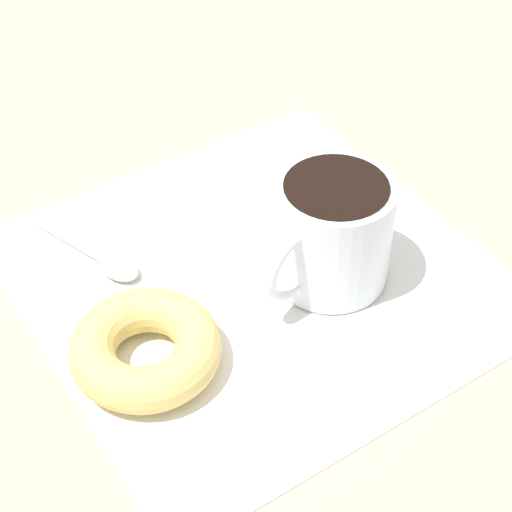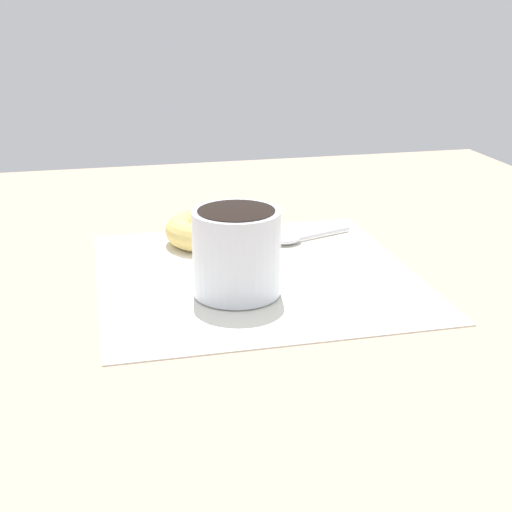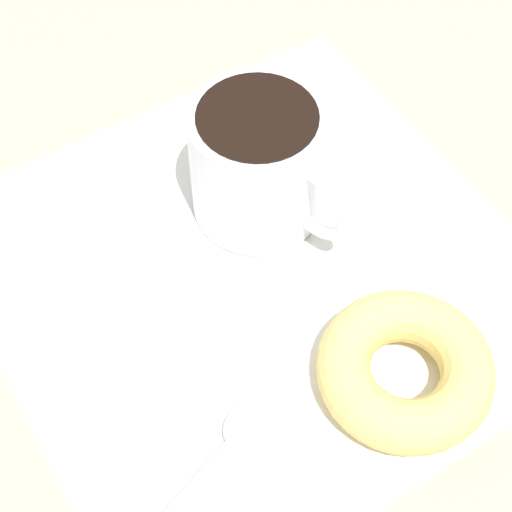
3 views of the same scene
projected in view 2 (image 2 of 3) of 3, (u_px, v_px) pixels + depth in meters
ground_plane at (241, 294)px, 76.91cm from camera, size 120.00×120.00×2.00cm
napkin at (256, 274)px, 79.26cm from camera, size 34.71×34.71×0.30cm
coffee_cup at (236, 250)px, 72.59cm from camera, size 9.04×12.28×8.91cm
donut at (209, 229)px, 88.52cm from camera, size 10.79×10.79×3.30cm
spoon at (297, 238)px, 89.26cm from camera, size 11.33×5.13×0.90cm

